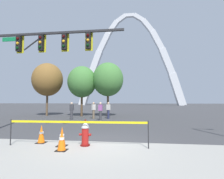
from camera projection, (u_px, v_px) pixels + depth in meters
name	position (u px, v px, depth m)	size (l,w,h in m)	color
ground_plane	(100.00, 143.00, 7.01)	(240.00, 240.00, 0.00)	#3D3D3F
fire_hydrant	(85.00, 133.00, 6.58)	(0.46, 0.48, 0.99)	#5E0F0D
caution_tape_barrier	(77.00, 128.00, 6.43)	(5.24, 0.20, 0.99)	#232326
traffic_cone_by_hydrant	(62.00, 137.00, 6.51)	(0.36, 0.36, 0.73)	black
traffic_cone_mid_sidewalk	(41.00, 134.00, 7.00)	(0.36, 0.36, 0.73)	black
traffic_cone_curb_edge	(62.00, 140.00, 5.92)	(0.36, 0.36, 0.73)	black
traffic_signal_gantry	(34.00, 54.00, 10.07)	(7.82, 0.44, 6.00)	#232326
monument_arch	(130.00, 64.00, 72.21)	(43.40, 2.82, 39.12)	silver
tree_far_left	(48.00, 80.00, 20.40)	(3.51, 3.51, 6.15)	brown
tree_left_mid	(82.00, 82.00, 19.59)	(3.22, 3.22, 5.64)	brown
tree_center_left	(108.00, 79.00, 19.37)	(3.43, 3.43, 6.00)	brown
pedestrian_walking_left	(94.00, 110.00, 16.82)	(0.37, 0.39, 1.59)	brown
pedestrian_standing_center	(72.00, 111.00, 15.71)	(0.36, 0.24, 1.59)	#38383D
pedestrian_walking_right	(100.00, 111.00, 15.40)	(0.36, 0.24, 1.59)	#38383D
pedestrian_near_trees	(108.00, 110.00, 16.70)	(0.39, 0.32, 1.59)	#232847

